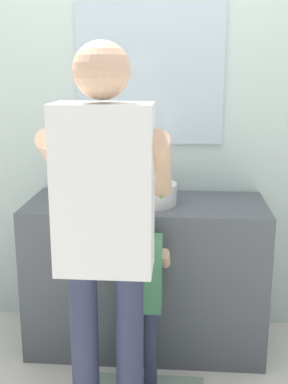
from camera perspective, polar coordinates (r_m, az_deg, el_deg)
name	(u,v)px	position (r m, az deg, el deg)	size (l,w,h in m)	color
ground_plane	(142,372)	(2.76, -0.26, -19.98)	(14.00, 14.00, 0.00)	silver
back_wall	(150,102)	(2.91, 0.74, 10.27)	(4.40, 0.10, 2.70)	silver
vanity_cabinet	(146,274)	(2.82, 0.24, -9.44)	(1.29, 0.54, 0.84)	#4C5156
sink_basin	(146,193)	(2.65, 0.22, -0.11)	(0.33, 0.33, 0.11)	silver
faucet	(149,180)	(2.84, 0.53, 1.39)	(0.18, 0.14, 0.18)	#B7BABF
toothbrush_cup	(72,193)	(2.69, -8.32, -0.08)	(0.07, 0.07, 0.21)	silver
child_toddler	(140,284)	(2.40, -0.48, -10.49)	(0.28, 0.28, 0.92)	#2D334C
adult_parent	(105,214)	(1.96, -4.49, -2.53)	(0.51, 0.54, 1.65)	#2D334C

